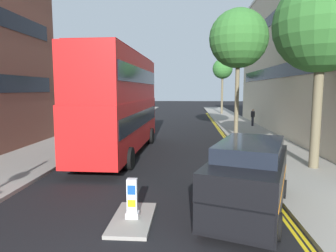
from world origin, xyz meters
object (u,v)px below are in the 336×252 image
Objects in this scene: taxi_minivan at (248,178)px; pedestrian_far at (253,117)px; keep_left_bollard at (132,200)px; double_decker_bus_away at (120,100)px.

pedestrian_far is (4.43, 20.53, -0.08)m from taxi_minivan.
pedestrian_far is at bearing 70.05° from keep_left_bollard.
pedestrian_far is at bearing 77.82° from taxi_minivan.
pedestrian_far is at bearing 51.53° from double_decker_bus_away.
keep_left_bollard is at bearing -109.95° from pedestrian_far.
taxi_minivan is at bearing -102.18° from pedestrian_far.
double_decker_bus_away is (-2.31, 8.65, 2.42)m from keep_left_bollard.
taxi_minivan is 21.00m from pedestrian_far.
keep_left_bollard is at bearing -166.93° from taxi_minivan.
double_decker_bus_away is at bearing -128.47° from pedestrian_far.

